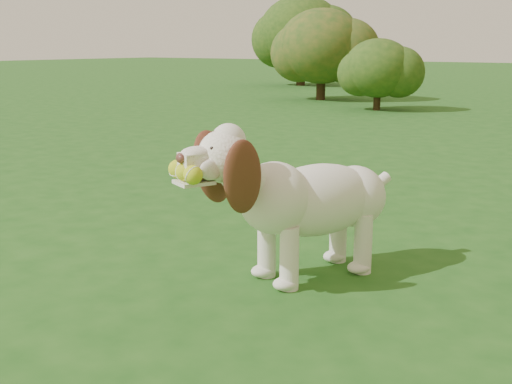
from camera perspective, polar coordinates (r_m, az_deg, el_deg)
The scene contains 5 objects.
ground at distance 2.91m, azimuth 10.92°, elevation -9.99°, with size 80.00×80.00×0.00m, color #1C4F16.
dog at distance 3.08m, azimuth 3.91°, elevation -0.27°, with size 0.75×1.16×0.79m.
shrub_a at distance 11.43m, azimuth 10.82°, elevation 10.76°, with size 1.19×1.19×1.23m.
shrub_e at distance 13.44m, azimuth 5.86°, elevation 12.76°, with size 1.78×1.78×1.85m.
shrub_g at distance 18.21m, azimuth 4.05°, elevation 13.94°, with size 2.36×2.36×2.44m.
Camera 1 is at (1.05, -2.47, 1.12)m, focal length 45.00 mm.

